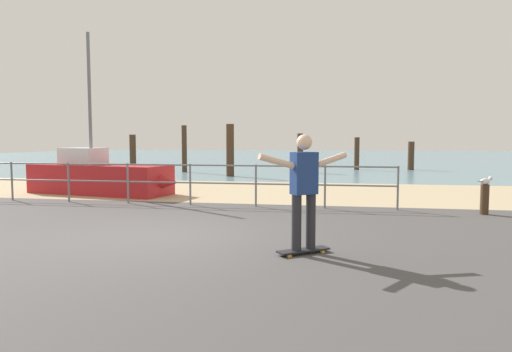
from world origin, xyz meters
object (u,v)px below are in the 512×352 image
at_px(seagull, 486,181).
at_px(sailboat, 104,177).
at_px(skateboarder, 304,185).
at_px(skateboard, 303,250).
at_px(bollard_short, 485,200).

bearing_deg(seagull, sailboat, 168.48).
height_order(skateboarder, seagull, skateboarder).
relative_size(skateboard, bollard_short, 1.13).
bearing_deg(skateboard, bollard_short, 48.85).
relative_size(skateboarder, bollard_short, 2.44).
bearing_deg(skateboarder, seagull, 48.83).
bearing_deg(sailboat, bollard_short, -11.60).
height_order(sailboat, skateboarder, sailboat).
distance_m(bollard_short, seagull, 0.41).
relative_size(sailboat, skateboarder, 3.07).
bearing_deg(seagull, skateboard, -131.17).
bearing_deg(skateboard, skateboarder, 153.43).
xyz_separation_m(skateboard, skateboarder, (-0.00, 0.00, 0.95)).
height_order(bollard_short, seagull, seagull).
bearing_deg(skateboard, seagull, 48.83).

